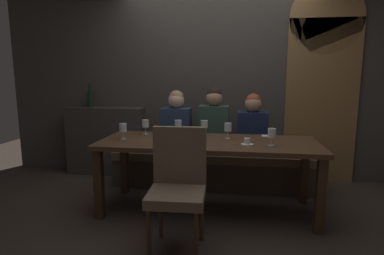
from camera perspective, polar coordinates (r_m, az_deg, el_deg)
name	(u,v)px	position (r m, az deg, el deg)	size (l,w,h in m)	color
ground	(207,209)	(3.42, 2.82, -14.62)	(9.00, 9.00, 0.00)	#382D26
back_wall_tiled	(217,67)	(4.34, 4.61, 10.82)	(6.00, 0.12, 3.00)	#423D38
arched_door	(323,78)	(4.39, 22.60, 8.35)	(0.90, 0.05, 2.55)	olive
back_counter	(107,141)	(4.64, -15.23, -2.32)	(1.10, 0.28, 0.95)	#38342F
dining_table	(208,149)	(3.21, 2.91, -3.95)	(2.20, 0.84, 0.74)	#412B1C
banquette_bench	(213,169)	(4.00, 3.85, -7.54)	(2.50, 0.44, 0.45)	#4A3C2E
chair_near_side	(178,180)	(2.58, -2.56, -9.54)	(0.46, 0.46, 0.98)	#4C3321
diner_redhead	(176,123)	(3.93, -2.85, 0.89)	(0.36, 0.24, 0.76)	navy
diner_bearded	(214,122)	(3.89, 3.93, 1.03)	(0.36, 0.24, 0.80)	#2D473D
diner_far_end	(252,126)	(3.87, 10.90, 0.35)	(0.36, 0.24, 0.73)	#192342
wine_bottle_dark_red	(90,99)	(4.66, -17.95, 5.01)	(0.08, 0.08, 0.33)	black
wine_glass_far_right	(123,128)	(3.33, -12.42, -0.09)	(0.08, 0.08, 0.16)	silver
wine_glass_far_left	(145,124)	(3.57, -8.46, 0.59)	(0.08, 0.08, 0.16)	silver
wine_glass_near_right	(178,124)	(3.50, -2.52, 0.59)	(0.08, 0.08, 0.16)	silver
wine_glass_near_left	(228,128)	(3.30, 6.52, -0.07)	(0.08, 0.08, 0.16)	silver
wine_glass_end_right	(272,134)	(3.04, 14.28, -1.12)	(0.08, 0.08, 0.16)	silver
wine_glass_center_back	(204,125)	(3.48, 2.23, 0.47)	(0.08, 0.08, 0.16)	silver
espresso_cup	(247,142)	(3.05, 9.97, -2.62)	(0.12, 0.12, 0.06)	white
dessert_plate	(188,143)	(3.03, -0.70, -2.79)	(0.19, 0.19, 0.05)	white
fork_on_table	(202,144)	(3.02, 1.89, -3.04)	(0.02, 0.17, 0.01)	silver
folded_napkin	(267,136)	(3.52, 13.41, -1.49)	(0.11, 0.10, 0.01)	silver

